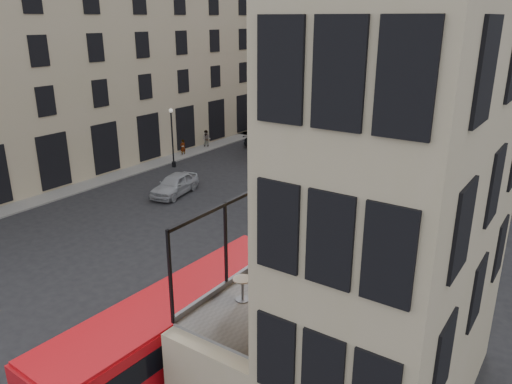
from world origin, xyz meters
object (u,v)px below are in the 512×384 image
Objects in this scene: bus_far at (292,128)px; bicycle at (279,209)px; pedestrian_c at (421,134)px; cafe_table_near at (242,286)px; cafe_chair_d at (365,243)px; car_a at (175,184)px; cyclist at (311,193)px; street_lamp_b at (359,125)px; car_b at (406,160)px; cafe_table_far at (332,218)px; street_lamp_a at (173,141)px; bus_near at (179,341)px; cafe_chair_a at (298,304)px; cafe_chair_c at (320,267)px; pedestrian_e at (183,148)px; car_c at (259,138)px; cafe_table_mid at (287,257)px; pedestrian_a at (207,139)px; traffic_light_far at (254,125)px; pedestrian_b at (372,132)px; cafe_chair_b at (331,264)px; traffic_light_near at (293,193)px.

bus_far is 17.85m from bicycle.
pedestrian_c is 2.55× the size of cafe_table_near.
cafe_chair_d is at bearing -139.04° from bicycle.
cyclist is at bearing 11.34° from car_a.
street_lamp_b is 1.30× the size of car_b.
bus_far is at bearing 123.56° from cafe_table_far.
street_lamp_b is (11.00, 16.00, 0.00)m from street_lamp_a.
bus_near is 4.93m from cafe_chair_a.
street_lamp_b is 36.63m from cafe_chair_c.
car_b is 26.97m from cafe_table_far.
pedestrian_c reaches higher than pedestrian_e.
car_c is at bearing 25.19° from pedestrian_c.
bus_near is 2.29× the size of car_c.
cafe_table_mid is at bearing -59.85° from bus_far.
pedestrian_e is at bearing 138.07° from cafe_chair_a.
pedestrian_a is at bearing -153.10° from bus_far.
cafe_chair_d is (26.60, -22.44, 3.91)m from pedestrian_a.
cafe_table_near is (20.92, -30.88, 2.67)m from traffic_light_far.
bicycle is (14.16, -4.63, -1.93)m from street_lamp_a.
street_lamp_a reaches higher than bicycle.
pedestrian_b is 39.26m from cafe_chair_d.
cafe_table_far is at bearing -56.44° from bus_far.
car_c is 18.83m from cyclist.
cafe_table_near is at bearing -114.01° from cafe_chair_b.
street_lamp_b is at bearing 33.69° from traffic_light_far.
cyclist is at bearing 120.22° from cafe_chair_b.
street_lamp_a is 29.11m from cafe_chair_d.
car_b is 2.17× the size of pedestrian_c.
street_lamp_b is 2.84× the size of pedestrian_a.
car_c is at bearing 39.47° from cyclist.
traffic_light_far is (-14.00, 16.00, 0.00)m from traffic_light_near.
cafe_table_far is at bearing 120.56° from car_c.
cafe_chair_c is (24.15, -18.09, 2.48)m from street_lamp_a.
street_lamp_a is at bearing 45.30° from pedestrian_e.
cafe_chair_a reaches higher than cafe_table_mid.
pedestrian_e is at bearing 119.00° from car_a.
cafe_chair_d is at bearing 83.44° from cafe_chair_b.
car_a is 24.88m from cafe_chair_a.
bus_far reaches higher than car_b.
traffic_light_far is 5.18m from pedestrian_a.
cafe_chair_a is at bearing -77.93° from cafe_chair_c.
car_c is at bearing 34.72° from bicycle.
street_lamp_a is 0.49× the size of bus_far.
cafe_chair_c reaches higher than cafe_table_near.
cyclist is at bearing 88.55° from pedestrian_e.
car_c is at bearing 123.38° from cafe_table_near.
bus_far is 11.09m from pedestrian_e.
cafe_chair_a is (1.97, -6.24, -0.19)m from cafe_table_far.
traffic_light_far is 38.09m from cafe_chair_a.
pedestrian_a is at bearing 43.20° from car_c.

